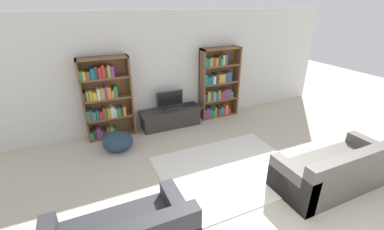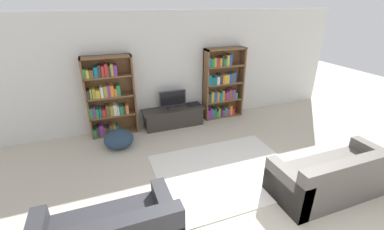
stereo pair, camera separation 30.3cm
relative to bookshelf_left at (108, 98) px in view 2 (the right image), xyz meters
name	(u,v)px [view 2 (the right image)]	position (x,y,z in m)	size (l,w,h in m)	color
wall_back	(173,70)	(1.52, 0.18, 0.44)	(8.80, 0.06, 2.60)	silver
bookshelf_left	(108,98)	(0.00, 0.00, 0.00)	(1.01, 0.30, 1.75)	brown
bookshelf_right	(222,86)	(2.72, 0.00, -0.03)	(1.01, 0.30, 1.75)	brown
tv_stand	(173,117)	(1.41, -0.11, -0.64)	(1.45, 0.46, 0.44)	#332D28
television	(173,99)	(1.41, -0.09, -0.19)	(0.64, 0.16, 0.44)	#2D2D33
laptop	(193,104)	(1.94, -0.05, -0.41)	(0.35, 0.25, 0.03)	#28282D
area_rug	(226,171)	(1.74, -2.23, -0.85)	(2.41, 1.92, 0.02)	white
couch_right_sofa	(334,177)	(3.06, -3.26, -0.59)	(1.95, 0.83, 0.78)	#56514C
beanbag_ottoman	(119,139)	(0.07, -0.68, -0.68)	(0.60, 0.60, 0.36)	#23384C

